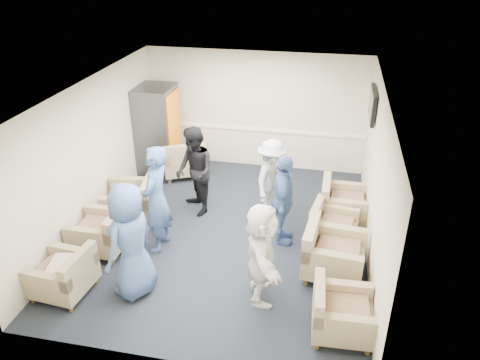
% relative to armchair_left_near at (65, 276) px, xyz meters
% --- Properties ---
extents(floor, '(6.00, 6.00, 0.00)m').
position_rel_armchair_left_near_xyz_m(floor, '(2.02, 2.08, -0.32)').
color(floor, black).
rests_on(floor, ground).
extents(ceiling, '(6.00, 6.00, 0.00)m').
position_rel_armchair_left_near_xyz_m(ceiling, '(2.02, 2.08, 2.38)').
color(ceiling, silver).
rests_on(ceiling, back_wall).
extents(back_wall, '(5.00, 0.02, 2.70)m').
position_rel_armchair_left_near_xyz_m(back_wall, '(2.02, 5.08, 1.03)').
color(back_wall, beige).
rests_on(back_wall, floor).
extents(front_wall, '(5.00, 0.02, 2.70)m').
position_rel_armchair_left_near_xyz_m(front_wall, '(2.02, -0.92, 1.03)').
color(front_wall, beige).
rests_on(front_wall, floor).
extents(left_wall, '(0.02, 6.00, 2.70)m').
position_rel_armchair_left_near_xyz_m(left_wall, '(-0.48, 2.08, 1.03)').
color(left_wall, beige).
rests_on(left_wall, floor).
extents(right_wall, '(0.02, 6.00, 2.70)m').
position_rel_armchair_left_near_xyz_m(right_wall, '(4.52, 2.08, 1.03)').
color(right_wall, beige).
rests_on(right_wall, floor).
extents(chair_rail, '(4.98, 0.04, 0.06)m').
position_rel_armchair_left_near_xyz_m(chair_rail, '(2.02, 5.06, 0.58)').
color(chair_rail, white).
rests_on(chair_rail, back_wall).
extents(tv, '(0.10, 1.00, 0.58)m').
position_rel_armchair_left_near_xyz_m(tv, '(4.45, 3.88, 1.72)').
color(tv, black).
rests_on(tv, right_wall).
extents(armchair_left_near, '(0.89, 0.89, 0.65)m').
position_rel_armchair_left_near_xyz_m(armchair_left_near, '(0.00, 0.00, 0.00)').
color(armchair_left_near, '#998663').
rests_on(armchair_left_near, floor).
extents(armchair_left_mid, '(0.88, 0.88, 0.69)m').
position_rel_armchair_left_near_xyz_m(armchair_left_mid, '(0.06, 1.16, 0.02)').
color(armchair_left_mid, '#998663').
rests_on(armchair_left_mid, floor).
extents(armchair_left_far, '(1.07, 1.07, 0.75)m').
position_rel_armchair_left_near_xyz_m(armchair_left_far, '(0.17, 2.22, 0.05)').
color(armchair_left_far, '#998663').
rests_on(armchair_left_far, floor).
extents(armchair_right_near, '(0.85, 0.85, 0.65)m').
position_rel_armchair_left_near_xyz_m(armchair_right_near, '(4.05, 0.01, 0.00)').
color(armchair_right_near, '#998663').
rests_on(armchair_right_near, floor).
extents(armchair_right_midnear, '(1.02, 1.02, 0.74)m').
position_rel_armchair_left_near_xyz_m(armchair_right_midnear, '(3.89, 1.28, 0.05)').
color(armchair_right_midnear, '#998663').
rests_on(armchair_right_midnear, floor).
extents(armchair_right_midfar, '(0.88, 0.88, 0.61)m').
position_rel_armchair_left_near_xyz_m(armchair_right_midfar, '(3.87, 2.18, -0.02)').
color(armchair_right_midfar, '#998663').
rests_on(armchair_right_midfar, floor).
extents(armchair_right_far, '(0.87, 0.87, 0.69)m').
position_rel_armchair_left_near_xyz_m(armchair_right_far, '(4.04, 2.97, 0.02)').
color(armchair_right_far, '#998663').
rests_on(armchair_right_far, floor).
extents(armchair_corner, '(1.23, 1.23, 0.74)m').
position_rel_armchair_left_near_xyz_m(armchair_corner, '(0.53, 4.20, 0.04)').
color(armchair_corner, '#998663').
rests_on(armchair_corner, floor).
extents(vending_machine, '(0.81, 0.95, 2.00)m').
position_rel_armchair_left_near_xyz_m(vending_machine, '(-0.08, 4.33, 0.68)').
color(vending_machine, '#494A51').
rests_on(vending_machine, floor).
extents(backpack, '(0.37, 0.32, 0.54)m').
position_rel_armchair_left_near_xyz_m(backpack, '(0.45, 1.18, -0.05)').
color(backpack, black).
rests_on(backpack, floor).
extents(pillow, '(0.46, 0.55, 0.14)m').
position_rel_armchair_left_near_xyz_m(pillow, '(-0.01, 0.01, 0.18)').
color(pillow, beige).
rests_on(pillow, armchair_left_near).
extents(person_front_left, '(0.83, 1.04, 1.84)m').
position_rel_armchair_left_near_xyz_m(person_front_left, '(1.01, 0.26, 0.60)').
color(person_front_left, '#3D5A93').
rests_on(person_front_left, floor).
extents(person_mid_left, '(0.48, 0.71, 1.91)m').
position_rel_armchair_left_near_xyz_m(person_mid_left, '(0.97, 1.43, 0.63)').
color(person_mid_left, '#3D5A93').
rests_on(person_mid_left, floor).
extents(person_back_left, '(1.04, 1.08, 1.75)m').
position_rel_armchair_left_near_xyz_m(person_back_left, '(1.25, 2.72, 0.55)').
color(person_back_left, black).
rests_on(person_back_left, floor).
extents(person_back_right, '(0.81, 1.12, 1.56)m').
position_rel_armchair_left_near_xyz_m(person_back_right, '(2.70, 2.93, 0.45)').
color(person_back_right, silver).
rests_on(person_back_right, floor).
extents(person_mid_right, '(0.48, 1.00, 1.66)m').
position_rel_armchair_left_near_xyz_m(person_mid_right, '(3.03, 2.04, 0.50)').
color(person_mid_right, '#3D5A93').
rests_on(person_mid_right, floor).
extents(person_front_right, '(0.77, 1.55, 1.60)m').
position_rel_armchair_left_near_xyz_m(person_front_right, '(2.90, 0.51, 0.48)').
color(person_front_right, white).
rests_on(person_front_right, floor).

